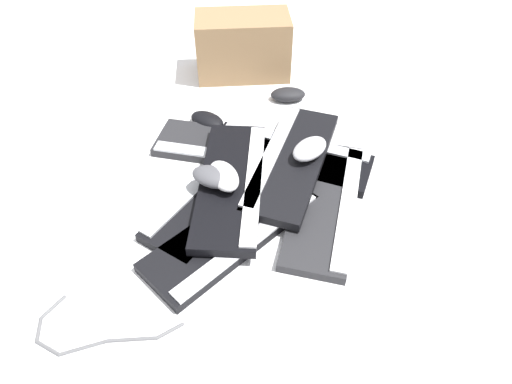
% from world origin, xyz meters
% --- Properties ---
extents(ground_plane, '(3.20, 3.20, 0.00)m').
position_xyz_m(ground_plane, '(0.00, 0.00, 0.00)').
color(ground_plane, white).
extents(keyboard_0, '(0.40, 0.43, 0.03)m').
position_xyz_m(keyboard_0, '(0.13, -0.01, 0.01)').
color(keyboard_0, black).
rests_on(keyboard_0, ground).
extents(keyboard_1, '(0.44, 0.39, 0.03)m').
position_xyz_m(keyboard_1, '(0.10, 0.12, 0.01)').
color(keyboard_1, black).
rests_on(keyboard_1, ground).
extents(keyboard_2, '(0.30, 0.46, 0.03)m').
position_xyz_m(keyboard_2, '(-0.13, 0.06, 0.01)').
color(keyboard_2, '#232326').
rests_on(keyboard_2, ground).
extents(keyboard_3, '(0.46, 0.34, 0.03)m').
position_xyz_m(keyboard_3, '(-0.07, -0.13, 0.01)').
color(keyboard_3, black).
rests_on(keyboard_3, ground).
extents(keyboard_4, '(0.46, 0.29, 0.03)m').
position_xyz_m(keyboard_4, '(0.07, -0.18, 0.01)').
color(keyboard_4, '#232326').
rests_on(keyboard_4, ground).
extents(keyboard_5, '(0.33, 0.46, 0.03)m').
position_xyz_m(keyboard_5, '(-0.07, -0.08, 0.04)').
color(keyboard_5, black).
rests_on(keyboard_5, keyboard_3).
extents(keyboard_6, '(0.23, 0.46, 0.03)m').
position_xyz_m(keyboard_6, '(0.09, -0.01, 0.04)').
color(keyboard_6, black).
rests_on(keyboard_6, keyboard_0).
extents(mouse_0, '(0.13, 0.12, 0.04)m').
position_xyz_m(mouse_0, '(-0.11, -0.07, 0.08)').
color(mouse_0, '#B7B7BC').
rests_on(mouse_0, keyboard_5).
extents(mouse_1, '(0.09, 0.12, 0.04)m').
position_xyz_m(mouse_1, '(0.11, 0.00, 0.08)').
color(mouse_1, silver).
rests_on(mouse_1, keyboard_6).
extents(mouse_2, '(0.13, 0.11, 0.04)m').
position_xyz_m(mouse_2, '(0.14, 0.00, 0.08)').
color(mouse_2, '#4C4C51').
rests_on(mouse_2, keyboard_6).
extents(mouse_3, '(0.13, 0.12, 0.04)m').
position_xyz_m(mouse_3, '(0.14, -0.31, 0.02)').
color(mouse_3, black).
rests_on(mouse_3, ground).
extents(mouse_4, '(0.11, 0.07, 0.04)m').
position_xyz_m(mouse_4, '(-0.12, -0.42, 0.02)').
color(mouse_4, black).
rests_on(mouse_4, ground).
extents(cable_0, '(0.29, 0.14, 0.01)m').
position_xyz_m(cable_0, '(0.40, 0.33, 0.00)').
color(cable_0, '#59595B').
rests_on(cable_0, ground).
extents(cardboard_box, '(0.31, 0.18, 0.20)m').
position_xyz_m(cardboard_box, '(0.00, -0.60, 0.10)').
color(cardboard_box, olive).
rests_on(cardboard_box, ground).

